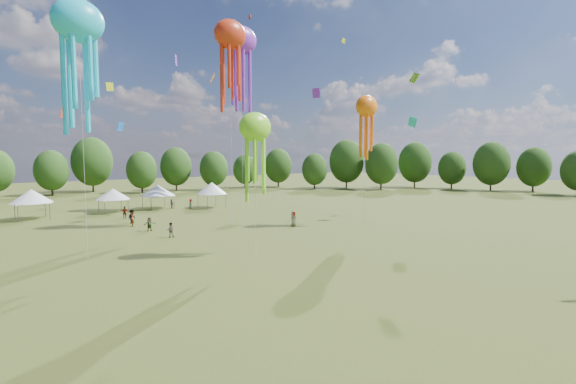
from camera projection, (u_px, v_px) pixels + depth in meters
ground at (479, 321)px, 22.23m from camera, size 300.00×300.00×0.00m
spectator_near at (171, 230)px, 44.97m from camera, size 0.98×0.88×1.65m
spectators_far at (170, 215)px, 56.45m from camera, size 16.73×27.20×1.86m
festival_tents at (111, 194)px, 63.17m from camera, size 37.70×10.14×4.37m
show_kites at (195, 59)px, 51.42m from camera, size 45.81×30.89×29.77m
treeline at (93, 170)px, 67.82m from camera, size 201.57×95.24×13.43m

